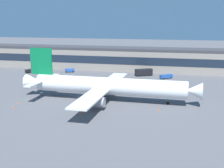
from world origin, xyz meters
TOP-DOWN VIEW (x-y plane):
  - ground_plane at (0.00, 0.00)m, footprint 600.00×600.00m
  - terminal_building at (0.00, 59.40)m, footprint 153.20×14.60m
  - airliner at (9.23, -3.04)m, footprint 61.95×52.92m
  - fuel_truck at (15.84, 44.89)m, footprint 8.70×6.52m
  - belt_loader at (26.81, 40.27)m, footprint 6.00×5.88m
  - pushback_tractor at (-23.39, 45.99)m, footprint 5.37×3.97m
  - baggage_tug at (-43.09, 39.01)m, footprint 3.37×4.11m
  - traffic_cone_0 at (-17.63, -18.10)m, footprint 0.53×0.53m
  - traffic_cone_1 at (4.93, -18.28)m, footprint 0.54×0.54m
  - traffic_cone_2 at (-18.64, -13.33)m, footprint 0.48×0.48m
  - traffic_cone_3 at (27.57, -10.07)m, footprint 0.46×0.46m

SIDE VIEW (x-z plane):
  - ground_plane at x=0.00m, z-range 0.00..0.00m
  - traffic_cone_3 at x=27.57m, z-range 0.00..0.57m
  - traffic_cone_2 at x=-18.64m, z-range 0.00..0.59m
  - traffic_cone_0 at x=-17.63m, z-range 0.00..0.66m
  - traffic_cone_1 at x=4.93m, z-range 0.00..0.67m
  - pushback_tractor at x=-23.39m, z-range 0.17..1.92m
  - baggage_tug at x=-43.09m, z-range 0.16..2.01m
  - belt_loader at x=26.81m, z-range 0.18..2.13m
  - fuel_truck at x=15.84m, z-range 0.21..3.56m
  - airliner at x=9.23m, z-range -3.64..13.86m
  - terminal_building at x=0.00m, z-range 0.02..12.30m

